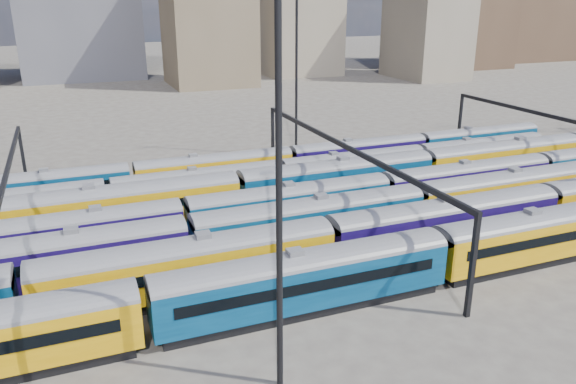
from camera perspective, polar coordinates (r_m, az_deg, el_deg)
name	(u,v)px	position (r m, az deg, el deg)	size (l,w,h in m)	color
ground	(247,233)	(54.35, -4.16, -4.19)	(500.00, 500.00, 0.00)	#413C37
rake_0	(548,229)	(52.61, 24.90, -3.41)	(111.86, 3.27, 5.53)	black
rake_1	(329,238)	(45.92, 4.16, -4.69)	(137.18, 3.34, 5.65)	black
rake_2	(44,257)	(46.69, -23.58, -6.07)	(110.40, 3.23, 5.45)	black
rake_3	(60,232)	(51.30, -22.11, -3.81)	(146.52, 3.06, 5.16)	black
rake_4	(238,188)	(57.95, -5.10, 0.43)	(136.72, 3.33, 5.63)	black
rake_5	(108,192)	(60.83, -17.82, -0.04)	(113.65, 2.77, 4.66)	black
rake_6	(132,175)	(65.78, -15.61, 1.65)	(115.64, 2.82, 4.74)	black
gantry_1	(7,192)	(50.20, -26.66, 0.02)	(0.35, 40.35, 8.03)	black
gantry_2	(342,155)	(55.69, 5.53, 3.76)	(0.35, 40.35, 8.03)	black
gantry_3	(571,130)	(74.05, 26.81, 5.65)	(0.35, 40.35, 8.03)	black
mast_2	(279,155)	(28.48, -0.94, 3.82)	(1.40, 0.50, 25.60)	black
mast_3	(296,56)	(77.97, 0.87, 13.63)	(1.40, 0.50, 25.60)	black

